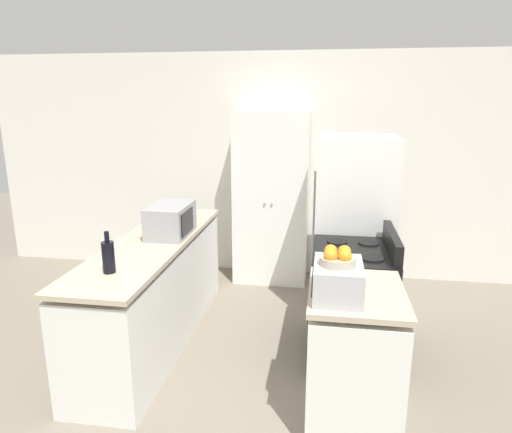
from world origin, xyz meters
name	(u,v)px	position (x,y,z in m)	size (l,w,h in m)	color
wall_back	(274,167)	(0.00, 3.11, 1.30)	(7.00, 0.06, 2.60)	silver
counter_left	(155,292)	(-0.83, 1.27, 0.44)	(0.60, 2.35, 0.91)	silver
counter_right	(353,357)	(0.83, 0.48, 0.44)	(0.60, 0.76, 0.91)	silver
pantry_cabinet	(271,198)	(0.00, 2.82, 0.98)	(0.83, 0.50, 1.95)	white
stove	(351,302)	(0.85, 1.28, 0.46)	(0.66, 0.79, 1.07)	black
refrigerator	(353,227)	(0.89, 2.10, 0.87)	(0.75, 0.78, 1.75)	white
microwave	(171,220)	(-0.72, 1.46, 1.05)	(0.33, 0.51, 0.27)	#939399
wine_bottle	(108,256)	(-0.84, 0.53, 1.03)	(0.09, 0.09, 0.30)	black
toaster_oven	(338,280)	(0.70, 0.37, 1.02)	(0.30, 0.40, 0.21)	#B2B2B7
fruit_bowl	(338,257)	(0.70, 0.35, 1.17)	(0.21, 0.21, 0.11)	#B2A893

